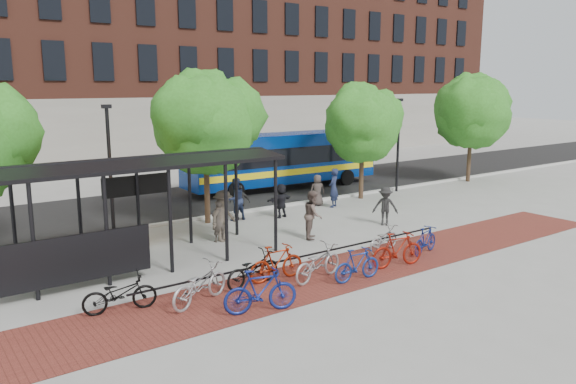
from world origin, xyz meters
TOP-DOWN VIEW (x-y plane):
  - ground at (0.00, 0.00)m, footprint 160.00×160.00m
  - asphalt_street at (0.00, 8.00)m, footprint 160.00×8.00m
  - curb at (0.00, 4.00)m, footprint 160.00×0.25m
  - brick_strip at (-2.00, -5.00)m, footprint 24.00×3.00m
  - bike_rack_rail at (-3.30, -4.10)m, footprint 12.00×0.05m
  - building_brick at (10.00, 26.00)m, footprint 55.00×14.00m
  - bus_shelter at (-8.13, -0.48)m, footprint 10.60×3.07m
  - tree_b at (-2.90, 3.35)m, footprint 5.15×4.20m
  - tree_c at (6.09, 3.35)m, footprint 4.66×3.80m
  - tree_d at (15.10, 3.35)m, footprint 5.39×4.40m
  - lamp_post_left at (-7.00, 3.60)m, footprint 0.35×0.20m
  - lamp_post_right at (9.00, 3.60)m, footprint 0.35×0.20m
  - bus at (4.37, 8.09)m, footprint 11.71×3.16m
  - bike_0 at (-9.44, -3.99)m, footprint 2.00×1.02m
  - bike_2 at (-7.49, -4.71)m, footprint 2.23×1.45m
  - bike_3 at (-6.50, -6.19)m, footprint 2.05×1.10m
  - bike_4 at (-5.58, -4.38)m, footprint 2.01×0.94m
  - bike_5 at (-4.76, -4.42)m, footprint 1.89×0.61m
  - bike_6 at (-3.70, -5.10)m, footprint 2.16×1.13m
  - bike_7 at (-2.80, -5.89)m, footprint 1.73×0.58m
  - bike_9 at (-0.83, -5.67)m, footprint 2.01×0.89m
  - bike_10 at (0.07, -4.16)m, footprint 1.85×1.01m
  - bike_11 at (1.05, -5.24)m, footprint 1.68×0.86m
  - pedestrian_1 at (-4.07, 0.41)m, footprint 0.63×0.45m
  - pedestrian_2 at (-1.80, 2.98)m, footprint 0.95×0.76m
  - pedestrian_3 at (-3.89, 0.36)m, footprint 1.46×1.16m
  - pedestrian_4 at (-1.53, 3.05)m, footprint 0.97×0.72m
  - pedestrian_5 at (0.13, 2.24)m, footprint 1.48×0.70m
  - pedestrian_6 at (3.02, 3.23)m, footprint 0.89×0.76m
  - pedestrian_7 at (3.44, 2.53)m, footprint 0.83×0.74m
  - pedestrian_8 at (-0.88, -1.33)m, footprint 1.14×1.15m
  - pedestrian_9 at (2.87, -1.50)m, footprint 1.18×1.18m

SIDE VIEW (x-z plane):
  - ground at x=0.00m, z-range 0.00..0.00m
  - bike_rack_rail at x=-3.30m, z-range -0.47..0.47m
  - brick_strip at x=-2.00m, z-range 0.00..0.01m
  - asphalt_street at x=0.00m, z-range 0.00..0.01m
  - curb at x=0.00m, z-range 0.00..0.12m
  - bike_10 at x=0.07m, z-range 0.00..0.92m
  - bike_11 at x=1.05m, z-range 0.00..0.97m
  - bike_0 at x=-9.44m, z-range 0.00..1.00m
  - bike_4 at x=-5.58m, z-range 0.00..1.02m
  - bike_7 at x=-2.80m, z-range 0.00..1.02m
  - bike_6 at x=-3.70m, z-range 0.00..1.08m
  - bike_2 at x=-7.49m, z-range 0.00..1.10m
  - bike_5 at x=-4.76m, z-range 0.00..1.12m
  - bike_9 at x=-0.83m, z-range 0.00..1.17m
  - bike_3 at x=-6.50m, z-range 0.00..1.19m
  - pedestrian_5 at x=0.13m, z-range 0.00..1.53m
  - pedestrian_4 at x=-1.53m, z-range 0.00..1.53m
  - pedestrian_6 at x=3.02m, z-range 0.00..1.54m
  - pedestrian_1 at x=-4.07m, z-range 0.00..1.63m
  - pedestrian_9 at x=2.87m, z-range 0.00..1.64m
  - pedestrian_8 at x=-0.88m, z-range 0.00..1.88m
  - pedestrian_2 at x=-1.80m, z-range 0.00..1.88m
  - pedestrian_7 at x=3.44m, z-range 0.00..1.89m
  - pedestrian_3 at x=-3.89m, z-range 0.00..1.97m
  - bus at x=4.37m, z-range 0.23..3.37m
  - lamp_post_left at x=-7.00m, z-range 0.18..5.31m
  - lamp_post_right at x=9.00m, z-range 0.18..5.31m
  - bus_shelter at x=-8.13m, z-range 1.20..4.80m
  - tree_c at x=6.09m, z-range 1.09..7.02m
  - tree_b at x=-2.90m, z-range 1.22..7.69m
  - tree_d at x=15.10m, z-range 1.19..7.74m
  - building_brick at x=10.00m, z-range 0.00..20.00m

